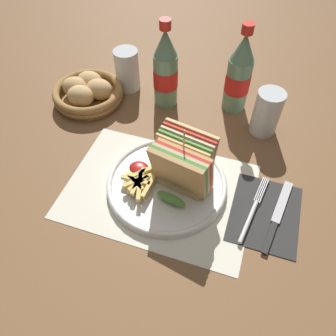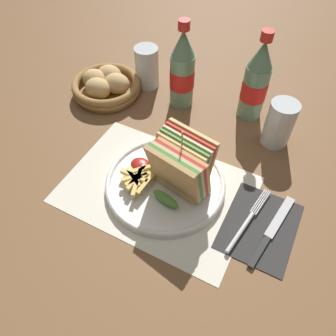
{
  "view_description": "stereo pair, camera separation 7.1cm",
  "coord_description": "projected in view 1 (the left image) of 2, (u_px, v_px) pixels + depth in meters",
  "views": [
    {
      "loc": [
        0.14,
        -0.38,
        0.59
      ],
      "look_at": [
        -0.0,
        0.05,
        0.04
      ],
      "focal_mm": 35.0,
      "sensor_mm": 36.0,
      "label": 1
    },
    {
      "loc": [
        0.2,
        -0.35,
        0.59
      ],
      "look_at": [
        -0.0,
        0.05,
        0.04
      ],
      "focal_mm": 35.0,
      "sensor_mm": 36.0,
      "label": 2
    }
  ],
  "objects": [
    {
      "name": "ketchup_blob",
      "position": [
        139.0,
        168.0,
        0.73
      ],
      "size": [
        0.05,
        0.04,
        0.02
      ],
      "color": "maroon",
      "rests_on": "plate_main"
    },
    {
      "name": "napkin",
      "position": [
        265.0,
        213.0,
        0.68
      ],
      "size": [
        0.14,
        0.18,
        0.0
      ],
      "color": "#2D2D2D",
      "rests_on": "ground_plane"
    },
    {
      "name": "fork",
      "position": [
        251.0,
        214.0,
        0.67
      ],
      "size": [
        0.04,
        0.18,
        0.01
      ],
      "rotation": [
        0.0,
        0.0,
        -0.16
      ],
      "color": "silver",
      "rests_on": "napkin"
    },
    {
      "name": "glass_near",
      "position": [
        266.0,
        115.0,
        0.81
      ],
      "size": [
        0.07,
        0.07,
        0.12
      ],
      "color": "silver",
      "rests_on": "ground_plane"
    },
    {
      "name": "coke_bottle_far",
      "position": [
        239.0,
        75.0,
        0.83
      ],
      "size": [
        0.06,
        0.06,
        0.24
      ],
      "color": "slate",
      "rests_on": "ground_plane"
    },
    {
      "name": "placemat",
      "position": [
        159.0,
        190.0,
        0.72
      ],
      "size": [
        0.41,
        0.28,
        0.0
      ],
      "color": "silver",
      "rests_on": "ground_plane"
    },
    {
      "name": "club_sandwich",
      "position": [
        182.0,
        165.0,
        0.67
      ],
      "size": [
        0.14,
        0.13,
        0.16
      ],
      "color": "tan",
      "rests_on": "plate_main"
    },
    {
      "name": "knife",
      "position": [
        277.0,
        216.0,
        0.68
      ],
      "size": [
        0.04,
        0.19,
        0.0
      ],
      "rotation": [
        0.0,
        0.0,
        -0.16
      ],
      "color": "black",
      "rests_on": "napkin"
    },
    {
      "name": "fries_pile",
      "position": [
        140.0,
        180.0,
        0.7
      ],
      "size": [
        0.07,
        0.09,
        0.02
      ],
      "color": "#E5C166",
      "rests_on": "plate_main"
    },
    {
      "name": "plate_main",
      "position": [
        165.0,
        183.0,
        0.72
      ],
      "size": [
        0.27,
        0.27,
        0.02
      ],
      "color": "white",
      "rests_on": "ground_plane"
    },
    {
      "name": "glass_far",
      "position": [
        127.0,
        70.0,
        0.92
      ],
      "size": [
        0.07,
        0.07,
        0.12
      ],
      "color": "silver",
      "rests_on": "ground_plane"
    },
    {
      "name": "ground_plane",
      "position": [
        163.0,
        197.0,
        0.71
      ],
      "size": [
        4.0,
        4.0,
        0.0
      ],
      "primitive_type": "plane",
      "color": "brown"
    },
    {
      "name": "coke_bottle_near",
      "position": [
        166.0,
        71.0,
        0.84
      ],
      "size": [
        0.06,
        0.06,
        0.24
      ],
      "color": "slate",
      "rests_on": "ground_plane"
    },
    {
      "name": "bread_basket",
      "position": [
        88.0,
        92.0,
        0.9
      ],
      "size": [
        0.19,
        0.19,
        0.07
      ],
      "color": "olive",
      "rests_on": "ground_plane"
    }
  ]
}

